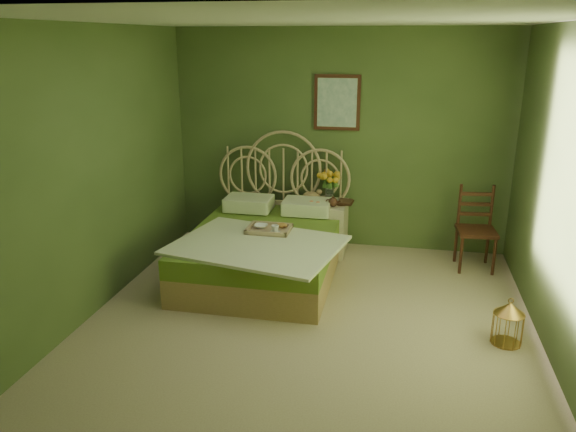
% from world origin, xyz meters
% --- Properties ---
extents(floor, '(4.50, 4.50, 0.00)m').
position_xyz_m(floor, '(0.00, 0.00, 0.00)').
color(floor, '#BFAD8A').
rests_on(floor, ground).
extents(ceiling, '(4.50, 4.50, 0.00)m').
position_xyz_m(ceiling, '(0.00, 0.00, 2.60)').
color(ceiling, silver).
rests_on(ceiling, wall_back).
extents(wall_back, '(4.00, 0.00, 4.00)m').
position_xyz_m(wall_back, '(0.00, 2.25, 1.30)').
color(wall_back, '#576C39').
rests_on(wall_back, floor).
extents(wall_left, '(0.00, 4.50, 4.50)m').
position_xyz_m(wall_left, '(-2.00, 0.00, 1.30)').
color(wall_left, '#576C39').
rests_on(wall_left, floor).
extents(wall_right, '(0.00, 4.50, 4.50)m').
position_xyz_m(wall_right, '(2.00, 0.00, 1.30)').
color(wall_right, '#576C39').
rests_on(wall_right, floor).
extents(wall_art, '(0.54, 0.04, 0.64)m').
position_xyz_m(wall_art, '(-0.04, 2.22, 1.75)').
color(wall_art, black).
rests_on(wall_art, wall_back).
extents(bed, '(1.80, 2.27, 1.40)m').
position_xyz_m(bed, '(-0.66, 1.15, 0.31)').
color(bed, tan).
rests_on(bed, floor).
extents(nightstand, '(0.56, 0.56, 1.04)m').
position_xyz_m(nightstand, '(-0.13, 1.93, 0.37)').
color(nightstand, beige).
rests_on(nightstand, floor).
extents(chair, '(0.44, 0.44, 0.92)m').
position_xyz_m(chair, '(1.60, 1.82, 0.51)').
color(chair, black).
rests_on(chair, floor).
extents(birdcage, '(0.25, 0.25, 0.38)m').
position_xyz_m(birdcage, '(1.70, 0.10, 0.18)').
color(birdcage, '#B07B38').
rests_on(birdcage, floor).
extents(book_lower, '(0.19, 0.24, 0.02)m').
position_xyz_m(book_lower, '(0.04, 1.94, 0.62)').
color(book_lower, '#381E0F').
rests_on(book_lower, nightstand).
extents(book_upper, '(0.18, 0.23, 0.02)m').
position_xyz_m(book_upper, '(0.04, 1.94, 0.64)').
color(book_upper, '#472819').
rests_on(book_upper, nightstand).
extents(cereal_bowl, '(0.15, 0.15, 0.04)m').
position_xyz_m(cereal_bowl, '(-0.68, 1.08, 0.56)').
color(cereal_bowl, white).
rests_on(cereal_bowl, bed).
extents(coffee_cup, '(0.09, 0.09, 0.08)m').
position_xyz_m(coffee_cup, '(-0.50, 0.97, 0.58)').
color(coffee_cup, white).
rests_on(coffee_cup, bed).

